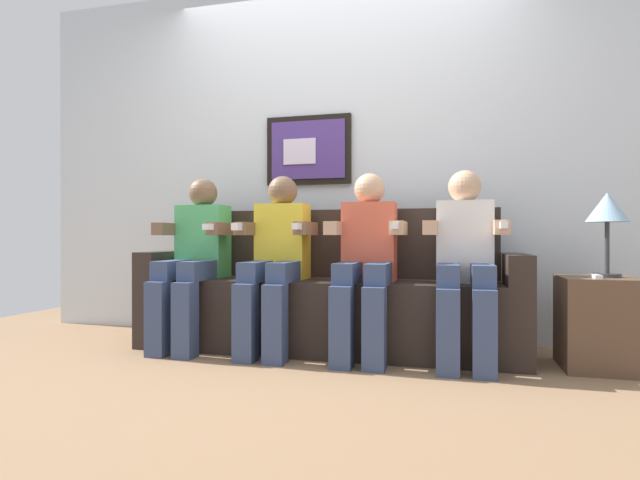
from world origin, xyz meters
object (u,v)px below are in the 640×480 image
Objects in this scene: person_left_center at (276,255)px; person_right_center at (366,256)px; side_table_right at (600,323)px; spare_remote_on_table at (596,276)px; table_lamp at (607,211)px; person_rightmost at (465,257)px; couch at (327,300)px; person_leftmost at (195,254)px.

person_right_center is (0.57, 0.00, -0.00)m from person_left_center.
side_table_right is at bearing 2.75° from person_right_center.
person_right_center is 1.23m from spare_remote_on_table.
table_lamp is 3.54× the size of spare_remote_on_table.
person_rightmost is 8.54× the size of spare_remote_on_table.
spare_remote_on_table is at bearing -115.64° from side_table_right.
person_rightmost reaches higher than spare_remote_on_table.
couch is 2.17× the size of person_left_center.
side_table_right is at bearing 1.46° from person_leftmost.
person_right_center is 2.22× the size of side_table_right.
couch is at bearing 11.25° from person_leftmost.
person_rightmost reaches higher than side_table_right.
couch is 1.68m from table_lamp.
person_right_center is 2.41× the size of table_lamp.
table_lamp reaches higher than side_table_right.
person_rightmost is 0.67m from spare_remote_on_table.
person_left_center reaches higher than table_lamp.
side_table_right is 3.85× the size of spare_remote_on_table.
person_left_center is (0.56, -0.00, 0.00)m from person_leftmost.
person_rightmost is 0.79m from table_lamp.
person_rightmost is (1.13, 0.00, -0.00)m from person_left_center.
person_left_center is (-0.28, -0.17, 0.29)m from couch.
person_right_center is at bearing -176.74° from table_lamp.
table_lamp is at bearing 3.26° from person_right_center.
couch is at bearing 30.87° from person_left_center.
person_leftmost and person_rightmost have the same top height.
person_left_center is at bearing -179.98° from person_rightmost.
person_left_center and person_right_center have the same top height.
person_left_center reaches higher than couch.
person_left_center is at bearing -179.95° from person_right_center.
person_leftmost is 1.69m from person_rightmost.
person_rightmost is 2.22× the size of side_table_right.
person_rightmost is 0.79m from side_table_right.
couch reaches higher than spare_remote_on_table.
person_left_center is at bearing -149.13° from couch.
person_right_center is at bearing 0.00° from person_leftmost.
person_rightmost is at bearing -11.24° from couch.
couch is at bearing 176.05° from side_table_right.
table_lamp is at bearing 2.29° from person_left_center.
person_rightmost is at bearing 0.00° from person_leftmost.
table_lamp is (0.04, 0.01, 0.61)m from side_table_right.
table_lamp is (2.44, 0.07, 0.25)m from person_leftmost.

